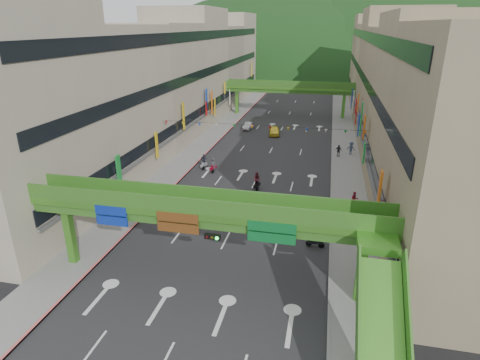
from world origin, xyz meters
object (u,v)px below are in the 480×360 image
at_px(overpass_near, 214,223).
at_px(pedestrian_red, 354,201).
at_px(car_silver, 249,126).
at_px(car_yellow, 274,131).
at_px(scooter_rider_near, 237,207).
at_px(scooter_rider_mid, 257,180).

bearing_deg(overpass_near, pedestrian_red, 56.84).
relative_size(overpass_near, car_silver, 7.56).
distance_m(overpass_near, pedestrian_red, 19.61).
distance_m(car_silver, car_yellow, 5.95).
relative_size(scooter_rider_near, scooter_rider_mid, 1.01).
bearing_deg(scooter_rider_mid, pedestrian_red, -14.95).
xyz_separation_m(scooter_rider_near, pedestrian_red, (11.46, 4.47, -0.19)).
relative_size(overpass_near, scooter_rider_near, 12.89).
xyz_separation_m(car_silver, pedestrian_red, (17.32, -30.77, 0.23)).
bearing_deg(scooter_rider_near, car_silver, 99.45).
distance_m(overpass_near, car_silver, 47.49).
bearing_deg(scooter_rider_mid, car_silver, 103.21).
xyz_separation_m(overpass_near, scooter_rider_near, (-1.00, 11.53, -4.18)).
xyz_separation_m(car_yellow, pedestrian_red, (12.16, -27.81, 0.10)).
relative_size(overpass_near, pedestrian_red, 16.67).
bearing_deg(overpass_near, scooter_rider_near, 94.97).
distance_m(scooter_rider_mid, car_silver, 28.65).
height_order(scooter_rider_near, car_silver, scooter_rider_near).
bearing_deg(car_silver, scooter_rider_near, -74.68).
bearing_deg(car_silver, pedestrian_red, -54.75).
distance_m(car_silver, pedestrian_red, 35.31).
height_order(scooter_rider_mid, car_silver, scooter_rider_mid).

